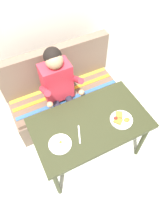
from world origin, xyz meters
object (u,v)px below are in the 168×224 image
couch (64,96)px  table (90,126)px  person (59,86)px  plate_breakfast (121,119)px  plate_eggs (60,144)px  knife (79,134)px

couch → table: bearing=-90.0°
person → plate_breakfast: (0.38, -0.71, 0.00)m
plate_eggs → couch: bearing=66.2°
plate_breakfast → person: bearing=118.5°
couch → plate_breakfast: 1.02m
table → plate_breakfast: 0.32m
plate_breakfast → plate_eggs: (-0.66, 0.03, -0.00)m
plate_eggs → plate_breakfast: bearing=-2.4°
plate_eggs → table: bearing=13.5°
table → person: 0.60m
knife → couch: bearing=100.4°
knife → person: bearing=105.6°
plate_breakfast → couch: bearing=108.0°
table → person: person is taller
couch → plate_eggs: size_ratio=6.56×
person → knife: bearing=-96.0°
person → table: bearing=-80.7°
table → person: size_ratio=0.99×
person → plate_breakfast: bearing=-61.5°
table → knife: 0.20m
table → knife: bearing=-155.8°
couch → person: 0.46m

